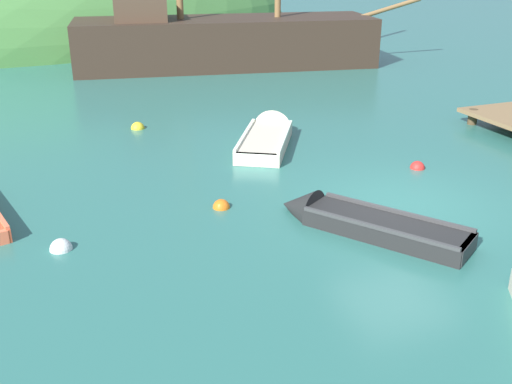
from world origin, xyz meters
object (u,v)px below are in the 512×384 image
(sailing_ship, at_px, (223,48))
(rowboat_portside, at_px, (268,137))
(buoy_orange, at_px, (221,208))
(buoy_yellow, at_px, (138,129))
(rowboat_far, at_px, (358,224))
(buoy_red, at_px, (417,168))
(buoy_white, at_px, (61,249))

(sailing_ship, height_order, rowboat_portside, sailing_ship)
(buoy_orange, relative_size, buoy_yellow, 0.89)
(sailing_ship, distance_m, rowboat_portside, 11.76)
(rowboat_far, bearing_deg, buoy_yellow, -16.33)
(rowboat_portside, xyz_separation_m, buoy_yellow, (-3.20, 2.66, -0.12))
(buoy_orange, bearing_deg, buoy_red, 5.66)
(buoy_yellow, xyz_separation_m, buoy_white, (-2.88, -7.37, 0.00))
(rowboat_portside, relative_size, buoy_white, 9.40)
(rowboat_portside, height_order, buoy_red, rowboat_portside)
(sailing_ship, distance_m, buoy_white, 18.33)
(rowboat_far, height_order, buoy_white, rowboat_far)
(rowboat_far, xyz_separation_m, buoy_white, (-5.52, 1.23, -0.11))
(rowboat_portside, relative_size, buoy_red, 10.46)
(sailing_ship, bearing_deg, buoy_white, -107.82)
(buoy_white, xyz_separation_m, buoy_red, (8.70, 1.27, 0.00))
(buoy_orange, xyz_separation_m, buoy_red, (5.35, 0.53, 0.00))
(buoy_orange, bearing_deg, rowboat_portside, 55.53)
(buoy_yellow, bearing_deg, buoy_white, -111.31)
(sailing_ship, relative_size, rowboat_portside, 4.17)
(buoy_red, bearing_deg, rowboat_far, -141.78)
(rowboat_portside, xyz_separation_m, rowboat_far, (-0.55, -5.94, -0.01))
(sailing_ship, bearing_deg, buoy_orange, -98.62)
(rowboat_far, height_order, buoy_orange, rowboat_far)
(sailing_ship, relative_size, buoy_red, 43.59)
(rowboat_far, relative_size, buoy_yellow, 9.15)
(buoy_orange, height_order, buoy_red, same)
(rowboat_portside, height_order, rowboat_far, rowboat_portside)
(sailing_ship, height_order, buoy_white, sailing_ship)
(sailing_ship, relative_size, rowboat_far, 4.27)
(rowboat_far, relative_size, buoy_red, 10.21)
(rowboat_far, bearing_deg, sailing_ship, -43.43)
(sailing_ship, height_order, buoy_red, sailing_ship)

